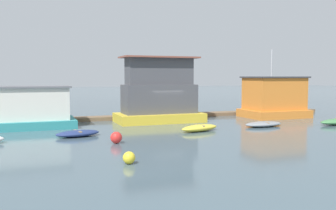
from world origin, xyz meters
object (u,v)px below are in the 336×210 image
at_px(mooring_post_near_right, 166,107).
at_px(buoy_red, 116,138).
at_px(dinghy_navy, 78,133).
at_px(dinghy_grey, 263,124).
at_px(dinghy_yellow, 200,128).
at_px(mooring_post_near_left, 267,104).
at_px(houseboat_teal, 20,108).
at_px(houseboat_yellow, 159,95).
at_px(houseboat_orange, 274,98).
at_px(mooring_post_far_left, 148,112).
at_px(buoy_yellow, 129,158).

relative_size(mooring_post_near_right, buoy_red, 3.30).
distance_m(dinghy_navy, dinghy_grey, 12.98).
distance_m(dinghy_navy, mooring_post_near_right, 10.73).
xyz_separation_m(dinghy_navy, dinghy_yellow, (7.74, -0.58, 0.03)).
xyz_separation_m(dinghy_grey, mooring_post_near_left, (5.30, 7.02, 0.79)).
bearing_deg(buoy_red, mooring_post_near_right, 56.73).
xyz_separation_m(houseboat_teal, houseboat_yellow, (10.20, -0.09, 0.79)).
height_order(houseboat_orange, mooring_post_far_left, houseboat_orange).
xyz_separation_m(buoy_yellow, buoy_red, (0.55, 4.81, 0.06)).
distance_m(mooring_post_near_right, mooring_post_far_left, 1.65).
xyz_separation_m(houseboat_teal, dinghy_grey, (16.26, -5.29, -1.18)).
xyz_separation_m(houseboat_teal, dinghy_yellow, (11.03, -5.76, -1.14)).
bearing_deg(mooring_post_near_left, buoy_red, -149.08).
height_order(dinghy_navy, mooring_post_far_left, mooring_post_far_left).
xyz_separation_m(dinghy_yellow, mooring_post_near_left, (10.54, 7.48, 0.76)).
height_order(houseboat_orange, buoy_yellow, houseboat_orange).
relative_size(dinghy_navy, mooring_post_near_right, 1.38).
xyz_separation_m(dinghy_yellow, buoy_red, (-6.10, -2.48, 0.10)).
bearing_deg(mooring_post_far_left, buoy_yellow, -110.39).
bearing_deg(mooring_post_near_right, mooring_post_near_left, 0.00).
distance_m(houseboat_yellow, mooring_post_near_left, 11.57).
xyz_separation_m(houseboat_orange, mooring_post_near_right, (-9.28, 2.11, -0.65)).
bearing_deg(dinghy_grey, dinghy_yellow, -174.93).
height_order(dinghy_navy, mooring_post_near_right, mooring_post_near_right).
xyz_separation_m(mooring_post_near_right, mooring_post_far_left, (-1.59, 0.00, -0.42)).
bearing_deg(houseboat_yellow, dinghy_yellow, -81.69).
bearing_deg(dinghy_navy, dinghy_yellow, -4.31).
height_order(houseboat_yellow, houseboat_orange, houseboat_orange).
relative_size(houseboat_teal, houseboat_orange, 1.25).
bearing_deg(buoy_yellow, houseboat_yellow, 65.83).
distance_m(houseboat_yellow, mooring_post_near_right, 2.48).
relative_size(dinghy_yellow, mooring_post_far_left, 2.46).
distance_m(dinghy_navy, buoy_yellow, 7.95).
xyz_separation_m(dinghy_grey, mooring_post_near_right, (-4.80, 7.02, 0.86)).
height_order(dinghy_navy, dinghy_grey, dinghy_navy).
bearing_deg(houseboat_yellow, mooring_post_near_right, 55.00).
xyz_separation_m(houseboat_yellow, buoy_red, (-5.27, -8.15, -1.84)).
bearing_deg(mooring_post_near_right, houseboat_orange, -12.78).
xyz_separation_m(dinghy_grey, buoy_red, (-11.34, -2.95, 0.13)).
bearing_deg(houseboat_teal, buoy_yellow, -71.43).
height_order(dinghy_grey, buoy_yellow, buoy_yellow).
bearing_deg(houseboat_teal, dinghy_navy, -57.56).
height_order(dinghy_grey, mooring_post_far_left, mooring_post_far_left).
bearing_deg(houseboat_yellow, mooring_post_near_left, 9.06).
distance_m(houseboat_teal, mooring_post_far_left, 10.05).
bearing_deg(dinghy_yellow, houseboat_orange, 28.94).
bearing_deg(mooring_post_far_left, houseboat_yellow, -79.86).
height_order(houseboat_orange, mooring_post_near_right, houseboat_orange).
distance_m(dinghy_yellow, dinghy_grey, 5.26).
relative_size(dinghy_grey, mooring_post_near_left, 1.57).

